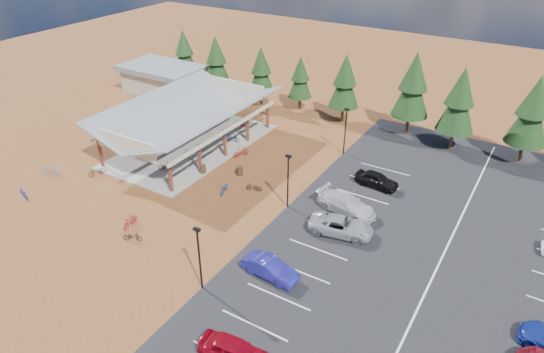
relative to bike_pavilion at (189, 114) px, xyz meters
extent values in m
plane|color=brown|center=(10.00, -7.00, -3.82)|extent=(140.00, 140.00, 0.00)
cube|color=black|center=(28.50, -4.00, -3.80)|extent=(27.00, 44.00, 0.04)
cube|color=gray|center=(0.00, 0.00, -3.77)|extent=(10.60, 18.60, 0.10)
cube|color=#5D2D1A|center=(-4.60, -8.40, -2.22)|extent=(0.25, 0.25, 3.00)
cube|color=#5D2D1A|center=(-4.60, -4.20, -2.22)|extent=(0.25, 0.25, 3.00)
cube|color=#5D2D1A|center=(-4.60, 0.00, -2.22)|extent=(0.25, 0.25, 3.00)
cube|color=#5D2D1A|center=(-4.60, 4.20, -2.22)|extent=(0.25, 0.25, 3.00)
cube|color=#5D2D1A|center=(-4.60, 8.40, -2.22)|extent=(0.25, 0.25, 3.00)
cube|color=#5D2D1A|center=(4.60, -8.40, -2.22)|extent=(0.25, 0.25, 3.00)
cube|color=#5D2D1A|center=(4.60, -4.20, -2.22)|extent=(0.25, 0.25, 3.00)
cube|color=#5D2D1A|center=(4.60, 0.00, -2.22)|extent=(0.25, 0.25, 3.00)
cube|color=#5D2D1A|center=(4.60, 4.20, -2.22)|extent=(0.25, 0.25, 3.00)
cube|color=#5D2D1A|center=(4.60, 8.40, -2.22)|extent=(0.25, 0.25, 3.00)
cube|color=beige|center=(-5.00, 0.00, -0.72)|extent=(0.22, 18.00, 0.35)
cube|color=beige|center=(5.00, 0.00, -0.72)|extent=(0.22, 18.00, 0.35)
cube|color=slate|center=(-2.90, 0.00, 0.18)|extent=(5.85, 19.40, 2.13)
cube|color=slate|center=(2.90, 0.00, 0.18)|extent=(5.85, 19.40, 2.13)
cube|color=beige|center=(0.00, -9.00, 0.08)|extent=(7.50, 0.15, 1.80)
cube|color=beige|center=(0.00, 9.00, 0.08)|extent=(7.50, 0.15, 1.80)
cube|color=#ADA593|center=(-14.00, 11.00, -2.22)|extent=(10.00, 6.00, 3.20)
cube|color=slate|center=(-14.00, 11.00, -0.27)|extent=(11.00, 7.00, 0.70)
cylinder|color=black|center=(15.00, -17.00, -1.32)|extent=(0.14, 0.14, 5.00)
cube|color=black|center=(15.00, -17.00, 1.23)|extent=(0.50, 0.25, 0.18)
cylinder|color=black|center=(15.00, -5.00, -1.32)|extent=(0.14, 0.14, 5.00)
cube|color=black|center=(15.00, -5.00, 1.23)|extent=(0.50, 0.25, 0.18)
cylinder|color=black|center=(15.00, 7.00, -1.32)|extent=(0.14, 0.14, 5.00)
cube|color=black|center=(15.00, 7.00, 1.23)|extent=(0.50, 0.25, 0.18)
cylinder|color=#3C2915|center=(4.88, -4.13, -3.37)|extent=(0.60, 0.60, 0.90)
cylinder|color=#3C2915|center=(8.14, -2.47, -3.37)|extent=(0.60, 0.60, 0.90)
cylinder|color=#382314|center=(-13.80, 15.62, -2.87)|extent=(0.36, 0.36, 1.90)
cone|color=black|center=(-13.80, 15.62, 0.36)|extent=(3.34, 3.34, 4.56)
cone|color=black|center=(-13.80, 15.62, 2.26)|extent=(2.58, 2.58, 3.42)
cylinder|color=#382314|center=(-6.98, 14.12, -2.83)|extent=(0.36, 0.36, 1.99)
cone|color=black|center=(-6.98, 14.12, 0.56)|extent=(3.51, 3.51, 4.79)
cone|color=black|center=(-6.98, 14.12, 2.56)|extent=(2.71, 2.71, 3.59)
cylinder|color=#382314|center=(0.00, 14.29, -2.88)|extent=(0.36, 0.36, 1.88)
cone|color=black|center=(0.00, 14.29, 0.31)|extent=(3.31, 3.31, 4.51)
cone|color=black|center=(0.00, 14.29, 2.19)|extent=(2.56, 2.56, 3.38)
cylinder|color=#382314|center=(4.96, 15.61, -2.98)|extent=(0.36, 0.36, 1.70)
cone|color=black|center=(4.96, 15.61, -0.09)|extent=(2.99, 2.99, 4.07)
cone|color=black|center=(4.96, 15.61, 1.61)|extent=(2.31, 2.31, 3.06)
cylinder|color=#382314|center=(11.31, 14.79, -2.80)|extent=(0.36, 0.36, 2.04)
cone|color=black|center=(11.31, 14.79, 0.66)|extent=(3.59, 3.59, 4.89)
cone|color=black|center=(11.31, 14.79, 2.70)|extent=(2.77, 2.77, 3.67)
cylinder|color=#382314|center=(19.10, 15.44, -2.66)|extent=(0.36, 0.36, 2.33)
cone|color=black|center=(19.10, 15.44, 1.31)|extent=(4.11, 4.11, 5.60)
cone|color=black|center=(19.10, 15.44, 3.65)|extent=(3.17, 3.17, 4.20)
cylinder|color=#382314|center=(24.39, 14.16, -2.71)|extent=(0.36, 0.36, 2.22)
cone|color=black|center=(24.39, 14.16, 1.06)|extent=(3.91, 3.91, 5.33)
cone|color=black|center=(24.39, 14.16, 3.28)|extent=(3.02, 3.02, 4.00)
cylinder|color=#382314|center=(31.19, 14.72, -2.69)|extent=(0.36, 0.36, 2.26)
cone|color=black|center=(31.19, 14.72, 1.15)|extent=(3.98, 3.98, 5.43)
cone|color=black|center=(31.19, 14.72, 3.41)|extent=(3.08, 3.08, 4.07)
imported|color=black|center=(-2.43, -5.21, -3.24)|extent=(1.92, 0.94, 0.97)
imported|color=gray|center=(-3.52, -2.20, -3.24)|extent=(1.67, 0.78, 0.97)
imported|color=navy|center=(-1.82, 3.61, -3.24)|extent=(1.89, 0.86, 0.96)
imported|color=maroon|center=(-3.50, 7.80, -3.25)|extent=(1.58, 0.46, 0.95)
imported|color=black|center=(1.59, -5.92, -3.27)|extent=(1.77, 0.77, 0.90)
imported|color=gray|center=(1.80, -2.67, -3.23)|extent=(1.71, 0.84, 0.99)
imported|color=navy|center=(3.26, 3.20, -3.23)|extent=(1.95, 0.84, 0.99)
imported|color=maroon|center=(2.45, 6.72, -3.23)|extent=(1.70, 0.86, 0.99)
imported|color=black|center=(-3.70, -9.90, -3.37)|extent=(1.27, 1.83, 0.91)
imported|color=gray|center=(-7.74, -12.15, -3.27)|extent=(1.91, 1.20, 1.11)
imported|color=navy|center=(-6.21, -16.16, -3.34)|extent=(1.94, 1.13, 0.97)
imported|color=maroon|center=(5.34, -14.33, -3.27)|extent=(0.84, 1.90, 1.10)
imported|color=black|center=(6.93, -15.64, -3.41)|extent=(1.65, 1.14, 0.82)
imported|color=navy|center=(8.85, -5.97, -3.32)|extent=(1.25, 2.03, 1.01)
imported|color=maroon|center=(6.05, 0.77, -3.27)|extent=(1.29, 1.87, 1.10)
imported|color=black|center=(10.97, -4.26, -3.42)|extent=(1.61, 0.97, 0.80)
imported|color=maroon|center=(20.52, -20.82, -3.03)|extent=(4.61, 2.25, 1.51)
imported|color=navy|center=(18.43, -13.49, -3.08)|extent=(4.35, 1.76, 1.40)
imported|color=#97989E|center=(20.63, -6.12, -3.06)|extent=(5.57, 3.38, 1.45)
imported|color=beige|center=(19.74, -3.07, -3.01)|extent=(5.65, 3.10, 1.55)
imported|color=black|center=(20.41, 2.40, -3.08)|extent=(4.25, 2.02, 1.40)
camera|label=1|loc=(32.45, -36.19, 19.91)|focal=32.00mm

